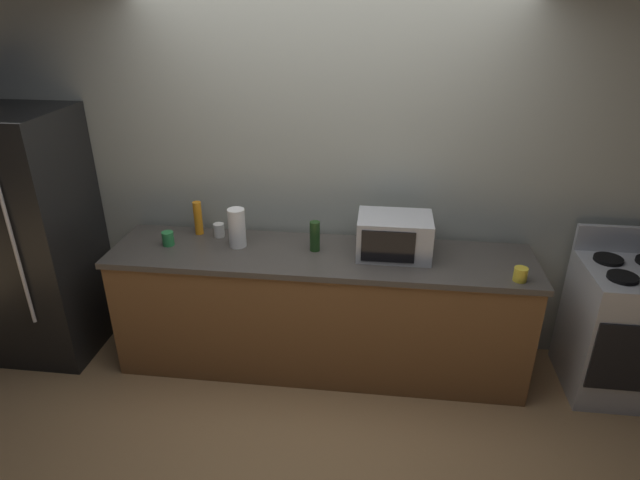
{
  "coord_description": "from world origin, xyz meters",
  "views": [
    {
      "loc": [
        0.38,
        -2.74,
        2.5
      ],
      "look_at": [
        0.0,
        0.4,
        1.0
      ],
      "focal_mm": 29.85,
      "sensor_mm": 36.0,
      "label": 1
    }
  ],
  "objects_px": {
    "refrigerator": "(33,238)",
    "stove_range": "(620,329)",
    "bottle_dish_soap": "(198,218)",
    "paper_towel_roll": "(237,228)",
    "mug_green": "(168,239)",
    "mug_white": "(219,230)",
    "bottle_wine": "(315,236)",
    "mug_yellow": "(520,274)",
    "microwave": "(394,236)"
  },
  "relations": [
    {
      "from": "refrigerator",
      "to": "mug_yellow",
      "type": "relative_size",
      "value": 20.94
    },
    {
      "from": "microwave",
      "to": "mug_green",
      "type": "distance_m",
      "value": 1.54
    },
    {
      "from": "microwave",
      "to": "mug_yellow",
      "type": "distance_m",
      "value": 0.81
    },
    {
      "from": "refrigerator",
      "to": "mug_yellow",
      "type": "xyz_separation_m",
      "value": [
        3.29,
        -0.21,
        0.04
      ]
    },
    {
      "from": "paper_towel_roll",
      "to": "refrigerator",
      "type": "bearing_deg",
      "value": -178.05
    },
    {
      "from": "bottle_dish_soap",
      "to": "bottle_wine",
      "type": "xyz_separation_m",
      "value": [
        0.86,
        -0.17,
        -0.02
      ]
    },
    {
      "from": "mug_yellow",
      "to": "stove_range",
      "type": "bearing_deg",
      "value": 15.81
    },
    {
      "from": "paper_towel_roll",
      "to": "mug_yellow",
      "type": "bearing_deg",
      "value": -8.29
    },
    {
      "from": "stove_range",
      "to": "bottle_dish_soap",
      "type": "height_order",
      "value": "bottle_dish_soap"
    },
    {
      "from": "stove_range",
      "to": "paper_towel_roll",
      "type": "relative_size",
      "value": 4.0
    },
    {
      "from": "microwave",
      "to": "mug_white",
      "type": "distance_m",
      "value": 1.24
    },
    {
      "from": "microwave",
      "to": "mug_green",
      "type": "bearing_deg",
      "value": -178.4
    },
    {
      "from": "bottle_wine",
      "to": "mug_yellow",
      "type": "distance_m",
      "value": 1.31
    },
    {
      "from": "bottle_dish_soap",
      "to": "refrigerator",
      "type": "bearing_deg",
      "value": -169.36
    },
    {
      "from": "mug_green",
      "to": "mug_yellow",
      "type": "xyz_separation_m",
      "value": [
        2.29,
        -0.22,
        -0.01
      ]
    },
    {
      "from": "stove_range",
      "to": "mug_white",
      "type": "bearing_deg",
      "value": 176.12
    },
    {
      "from": "mug_yellow",
      "to": "bottle_dish_soap",
      "type": "bearing_deg",
      "value": 168.66
    },
    {
      "from": "mug_white",
      "to": "paper_towel_roll",
      "type": "bearing_deg",
      "value": -38.18
    },
    {
      "from": "mug_green",
      "to": "mug_white",
      "type": "bearing_deg",
      "value": 30.59
    },
    {
      "from": "mug_white",
      "to": "mug_green",
      "type": "bearing_deg",
      "value": -149.41
    },
    {
      "from": "mug_green",
      "to": "refrigerator",
      "type": "bearing_deg",
      "value": -179.7
    },
    {
      "from": "bottle_wine",
      "to": "microwave",
      "type": "bearing_deg",
      "value": -0.03
    },
    {
      "from": "microwave",
      "to": "refrigerator",
      "type": "bearing_deg",
      "value": -178.91
    },
    {
      "from": "refrigerator",
      "to": "bottle_dish_soap",
      "type": "relative_size",
      "value": 7.43
    },
    {
      "from": "paper_towel_roll",
      "to": "mug_white",
      "type": "height_order",
      "value": "paper_towel_roll"
    },
    {
      "from": "stove_range",
      "to": "microwave",
      "type": "xyz_separation_m",
      "value": [
        -1.52,
        0.05,
        0.57
      ]
    },
    {
      "from": "bottle_dish_soap",
      "to": "mug_yellow",
      "type": "height_order",
      "value": "bottle_dish_soap"
    },
    {
      "from": "mug_yellow",
      "to": "mug_green",
      "type": "bearing_deg",
      "value": 174.53
    },
    {
      "from": "stove_range",
      "to": "microwave",
      "type": "distance_m",
      "value": 1.62
    },
    {
      "from": "paper_towel_roll",
      "to": "mug_yellow",
      "type": "relative_size",
      "value": 3.14
    },
    {
      "from": "microwave",
      "to": "mug_white",
      "type": "relative_size",
      "value": 4.99
    },
    {
      "from": "bottle_wine",
      "to": "paper_towel_roll",
      "type": "bearing_deg",
      "value": 179.79
    },
    {
      "from": "paper_towel_roll",
      "to": "mug_yellow",
      "type": "distance_m",
      "value": 1.84
    },
    {
      "from": "paper_towel_roll",
      "to": "stove_range",
      "type": "bearing_deg",
      "value": -1.12
    },
    {
      "from": "stove_range",
      "to": "paper_towel_roll",
      "type": "xyz_separation_m",
      "value": [
        -2.57,
        0.05,
        0.57
      ]
    },
    {
      "from": "mug_green",
      "to": "mug_yellow",
      "type": "distance_m",
      "value": 2.31
    },
    {
      "from": "paper_towel_roll",
      "to": "bottle_dish_soap",
      "type": "xyz_separation_m",
      "value": [
        -0.33,
        0.17,
        -0.01
      ]
    },
    {
      "from": "bottle_wine",
      "to": "refrigerator",
      "type": "bearing_deg",
      "value": -178.62
    },
    {
      "from": "microwave",
      "to": "stove_range",
      "type": "bearing_deg",
      "value": -1.82
    },
    {
      "from": "mug_white",
      "to": "mug_yellow",
      "type": "height_order",
      "value": "mug_white"
    },
    {
      "from": "stove_range",
      "to": "mug_white",
      "type": "xyz_separation_m",
      "value": [
        -2.75,
        0.19,
        0.49
      ]
    },
    {
      "from": "refrigerator",
      "to": "mug_white",
      "type": "relative_size",
      "value": 18.72
    },
    {
      "from": "microwave",
      "to": "mug_white",
      "type": "xyz_separation_m",
      "value": [
        -1.23,
        0.14,
        -0.09
      ]
    },
    {
      "from": "mug_green",
      "to": "bottle_wine",
      "type": "bearing_deg",
      "value": 2.44
    },
    {
      "from": "refrigerator",
      "to": "mug_white",
      "type": "height_order",
      "value": "refrigerator"
    },
    {
      "from": "refrigerator",
      "to": "stove_range",
      "type": "bearing_deg",
      "value": 0.0
    },
    {
      "from": "mug_white",
      "to": "microwave",
      "type": "bearing_deg",
      "value": -6.41
    },
    {
      "from": "refrigerator",
      "to": "bottle_wine",
      "type": "relative_size",
      "value": 8.68
    },
    {
      "from": "mug_white",
      "to": "stove_range",
      "type": "bearing_deg",
      "value": -3.88
    },
    {
      "from": "stove_range",
      "to": "bottle_dish_soap",
      "type": "relative_size",
      "value": 4.46
    }
  ]
}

